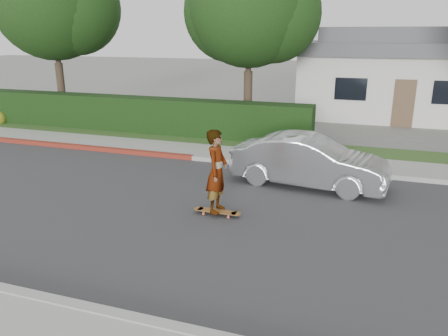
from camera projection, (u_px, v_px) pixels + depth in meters
The scene contains 13 objects.
ground at pixel (95, 199), 11.06m from camera, with size 120.00×120.00×0.00m, color slate.
road at pixel (95, 199), 11.06m from camera, with size 60.00×8.00×0.01m, color #2D2D30.
curb_far at pixel (166, 155), 14.75m from camera, with size 60.00×0.20×0.15m, color #9E9E99.
curb_red_section at pixel (44, 144), 16.27m from camera, with size 12.00×0.21×0.15m, color maroon.
sidewalk_far at pixel (177, 149), 15.57m from camera, with size 60.00×1.60×0.12m, color gray.
planting_strip at pixel (194, 140), 17.02m from camera, with size 60.00×1.60×0.10m, color #2D4C1E.
hedge at pixel (133, 115), 18.27m from camera, with size 15.00×1.00×1.50m, color black.
tree_left at pixel (55, 4), 19.65m from camera, with size 5.99×5.21×8.00m.
tree_center at pixel (250, 10), 17.47m from camera, with size 5.66×4.84×7.44m.
house at pixel (406, 72), 22.49m from camera, with size 10.60×8.60×4.30m.
skateboard at pixel (217, 211), 10.05m from camera, with size 1.13×0.22×0.10m.
skateboarder at pixel (217, 171), 9.76m from camera, with size 0.70×0.46×1.91m, color white.
car_silver at pixel (309, 161), 11.86m from camera, with size 1.46×4.19×1.38m, color #B7B9BF.
Camera 1 is at (6.40, -8.74, 4.03)m, focal length 35.00 mm.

